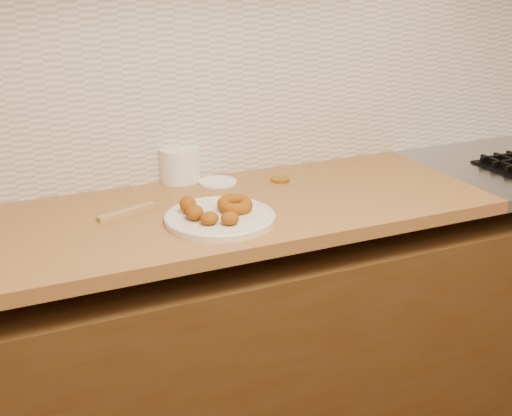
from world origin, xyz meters
The scene contains 11 objects.
wall_back centered at (0.00, 2.00, 1.35)m, with size 4.00×0.02×2.70m, color #B8AA90.
base_cabinet centered at (0.00, 1.69, 0.39)m, with size 3.60×0.60×0.77m, color #4A321A.
butcher_block centered at (-0.65, 1.69, 0.88)m, with size 2.30×0.62×0.04m, color #9A622D.
backsplash centered at (0.00, 1.99, 1.20)m, with size 3.60×0.02×0.60m, color beige.
donut_plate centered at (-0.35, 1.58, 0.91)m, with size 0.31×0.31×0.02m, color beige.
ring_donut centered at (-0.30, 1.60, 0.93)m, with size 0.10×0.10×0.03m, color #8D4E0B.
fried_dough_chunks centered at (-0.40, 1.57, 0.94)m, with size 0.13×0.18×0.05m.
plastic_tub centered at (-0.34, 1.97, 0.96)m, with size 0.13×0.13×0.11m, color white.
tub_lid centered at (-0.24, 1.89, 0.90)m, with size 0.12×0.12×0.01m, color white.
brass_jar_lid centered at (-0.05, 1.83, 0.91)m, with size 0.06×0.06×0.01m, color #B97F1B.
wooden_utensil centered at (-0.57, 1.74, 0.91)m, with size 0.19×0.02×0.01m, color #A47F4D.
Camera 1 is at (-0.93, 0.04, 1.56)m, focal length 45.00 mm.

